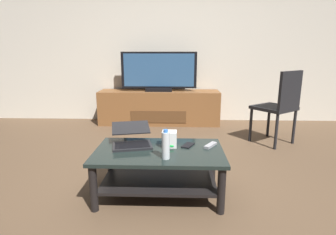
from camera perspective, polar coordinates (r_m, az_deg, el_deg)
name	(u,v)px	position (r m, az deg, el deg)	size (l,w,h in m)	color
ground_plane	(170,188)	(2.48, 0.52, -14.42)	(7.68, 7.68, 0.00)	brown
back_wall	(175,37)	(4.74, 1.42, 16.41)	(6.40, 0.12, 2.80)	beige
coffee_table	(159,164)	(2.27, -1.84, -9.62)	(1.03, 0.62, 0.39)	black
media_cabinet	(159,107)	(4.51, -1.83, 2.13)	(1.94, 0.47, 0.54)	brown
television	(159,72)	(4.41, -1.90, 9.33)	(1.20, 0.20, 0.62)	black
dining_chair	(280,104)	(3.70, 22.25, 2.69)	(0.62, 0.62, 0.94)	black
laptop	(132,138)	(2.36, -7.57, -4.26)	(0.39, 0.43, 0.16)	black
router_box	(169,139)	(2.29, 0.31, -4.47)	(0.12, 0.12, 0.13)	white
water_bottle_near	(166,145)	(2.02, -0.48, -5.75)	(0.06, 0.06, 0.22)	silver
cell_phone	(188,145)	(2.33, 4.16, -5.77)	(0.07, 0.14, 0.01)	black
tv_remote	(210,145)	(2.34, 8.80, -5.67)	(0.04, 0.16, 0.02)	#99999E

